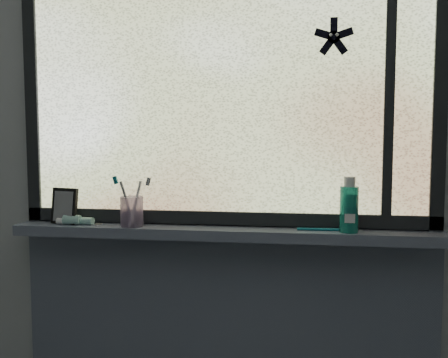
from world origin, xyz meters
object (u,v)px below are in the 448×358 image
object	(u,v)px
cream_tube	(352,212)
toothbrush_cup	(132,212)
vanity_mirror	(65,206)
mouthwash_bottle	(349,205)

from	to	relation	value
cream_tube	toothbrush_cup	bearing A→B (deg)	-178.87
toothbrush_cup	cream_tube	size ratio (longest dim) A/B	1.18
vanity_mirror	toothbrush_cup	distance (m)	0.28
toothbrush_cup	cream_tube	distance (m)	0.82
cream_tube	vanity_mirror	bearing A→B (deg)	179.89
mouthwash_bottle	vanity_mirror	bearing A→B (deg)	179.04
toothbrush_cup	mouthwash_bottle	bearing A→B (deg)	0.00
vanity_mirror	toothbrush_cup	xyz separation A→B (m)	(0.28, -0.02, -0.01)
vanity_mirror	mouthwash_bottle	size ratio (longest dim) A/B	0.86
mouthwash_bottle	toothbrush_cup	bearing A→B (deg)	-180.00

